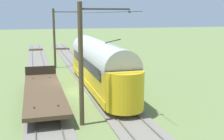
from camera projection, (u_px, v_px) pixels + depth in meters
name	position (u px, v px, depth m)	size (l,w,h in m)	color
ground_plane	(72.00, 92.00, 24.35)	(220.00, 220.00, 0.00)	olive
track_streetcar_siding	(100.00, 88.00, 25.29)	(2.80, 80.00, 0.18)	slate
track_adjacent_siding	(43.00, 93.00, 23.98)	(2.80, 80.00, 0.18)	slate
vintage_streetcar	(99.00, 64.00, 24.99)	(2.65, 16.85, 4.78)	gold
flatcar_adjacent	(43.00, 91.00, 21.45)	(2.80, 11.83, 1.60)	brown
catenary_pole_foreground	(55.00, 37.00, 34.73)	(3.15, 0.28, 7.23)	#4C3D28
catenary_pole_mid_near	(82.00, 63.00, 16.41)	(3.15, 0.28, 7.23)	#4C3D28
overhead_wire_run	(92.00, 13.00, 26.42)	(2.95, 23.39, 0.18)	black
switch_stand	(98.00, 65.00, 33.18)	(0.50, 0.30, 1.24)	black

